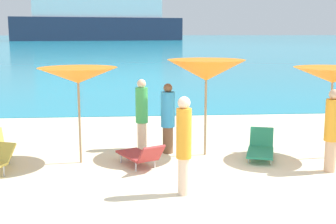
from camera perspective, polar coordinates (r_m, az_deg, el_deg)
ground_plane at (r=18.51m, az=0.54°, el=0.12°), size 50.00×100.00×0.30m
ocean_water at (r=236.32m, az=-4.31°, el=9.42°), size 650.00×440.00×0.02m
umbrella_1 at (r=10.57m, az=-11.46°, el=4.60°), size 2.02×2.02×2.28m
umbrella_2 at (r=11.08m, az=4.91°, el=5.34°), size 2.00×2.00×2.42m
umbrella_3 at (r=11.49m, az=20.37°, el=4.42°), size 1.97×1.97×2.25m
lounge_chair_0 at (r=11.32m, az=11.79°, el=-4.50°), size 1.00×1.47×0.67m
lounge_chair_3 at (r=10.35m, az=-3.52°, el=-5.50°), size 1.15×1.54×0.64m
beachgoer_0 at (r=10.48m, az=20.28°, el=-1.96°), size 0.33×0.33×1.86m
beachgoer_1 at (r=8.43m, az=2.04°, el=-3.87°), size 0.29×0.29×1.91m
beachgoer_2 at (r=11.79m, az=-3.38°, el=-0.00°), size 0.33×0.33×1.88m
beachgoer_3 at (r=11.38m, az=-0.01°, el=-0.61°), size 0.36×0.36×1.81m
cruise_ship at (r=169.33m, az=-8.94°, el=12.07°), size 63.03×21.64×23.33m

